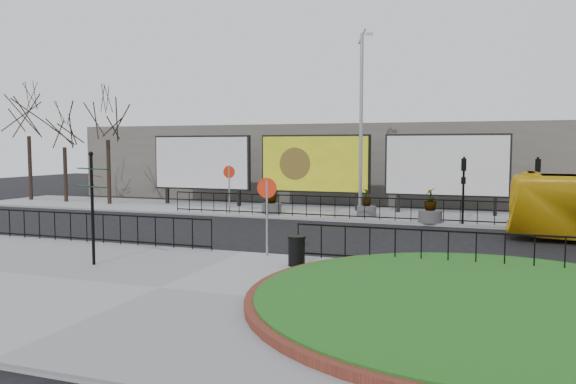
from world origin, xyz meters
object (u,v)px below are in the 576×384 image
at_px(lamp_post, 361,121).
at_px(planter_a, 272,203).
at_px(billboard_mid, 315,164).
at_px(litter_bin, 297,251).
at_px(planter_c, 430,210).
at_px(planter_b, 367,207).
at_px(fingerpost_sign, 92,197).

relative_size(lamp_post, planter_a, 6.09).
bearing_deg(billboard_mid, lamp_post, -33.25).
xyz_separation_m(litter_bin, planter_c, (2.74, 10.86, 0.12)).
bearing_deg(planter_b, lamp_post, 152.40).
bearing_deg(lamp_post, planter_c, -24.11).
bearing_deg(billboard_mid, planter_b, -32.69).
relative_size(lamp_post, planter_b, 6.73).
bearing_deg(planter_a, planter_b, 7.43).
height_order(fingerpost_sign, litter_bin, fingerpost_sign).
xyz_separation_m(billboard_mid, lamp_post, (3.01, -1.97, 2.23)).
height_order(billboard_mid, litter_bin, billboard_mid).
distance_m(litter_bin, planter_a, 12.80).
xyz_separation_m(planter_b, planter_c, (3.22, -1.42, 0.09)).
distance_m(fingerpost_sign, planter_c, 15.29).
height_order(billboard_mid, planter_b, billboard_mid).
bearing_deg(litter_bin, planter_a, 114.54).
bearing_deg(fingerpost_sign, litter_bin, 42.63).
relative_size(billboard_mid, litter_bin, 7.15).
xyz_separation_m(billboard_mid, planter_a, (-1.47, -2.79, -1.95)).
bearing_deg(litter_bin, billboard_mid, 104.92).
relative_size(planter_a, planter_c, 0.96).
relative_size(planter_a, planter_b, 1.10).
relative_size(billboard_mid, planter_a, 4.09).
bearing_deg(fingerpost_sign, planter_b, 94.41).
distance_m(planter_a, planter_b, 4.87).
relative_size(fingerpost_sign, planter_b, 2.41).
bearing_deg(planter_b, planter_a, -172.57).
distance_m(fingerpost_sign, planter_a, 13.58).
relative_size(lamp_post, litter_bin, 10.64).
xyz_separation_m(planter_a, planter_c, (8.05, -0.79, 0.03)).
relative_size(litter_bin, planter_a, 0.57).
bearing_deg(billboard_mid, planter_c, -28.49).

